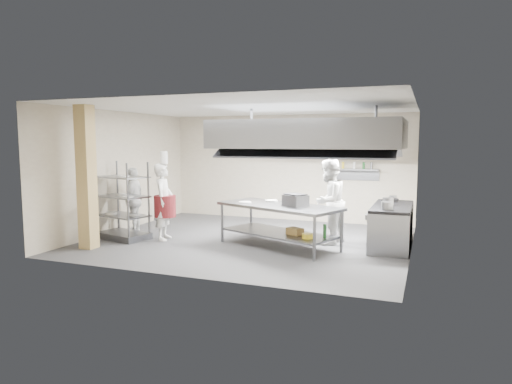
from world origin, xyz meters
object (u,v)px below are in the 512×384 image
at_px(cooking_range, 392,227).
at_px(griddle, 295,200).
at_px(island, 279,226).
at_px(chef_head, 164,202).
at_px(stockpot, 388,201).
at_px(chef_line, 329,202).
at_px(chef_plating, 134,200).
at_px(pass_rack, 123,201).

height_order(cooking_range, griddle, griddle).
distance_m(island, chef_head, 2.73).
distance_m(cooking_range, stockpot, 0.57).
height_order(chef_head, chef_line, chef_line).
height_order(island, chef_head, chef_head).
bearing_deg(stockpot, griddle, -153.84).
bearing_deg(griddle, island, -153.30).
relative_size(chef_line, chef_plating, 1.16).
xyz_separation_m(pass_rack, griddle, (4.00, 0.47, 0.13)).
xyz_separation_m(pass_rack, stockpot, (5.79, 1.35, 0.09)).
distance_m(cooking_range, griddle, 2.17).
height_order(island, griddle, griddle).
xyz_separation_m(cooking_range, chef_head, (-4.94, -1.11, 0.46)).
distance_m(pass_rack, chef_line, 4.70).
relative_size(pass_rack, cooking_range, 0.89).
bearing_deg(griddle, chef_line, 84.16).
bearing_deg(cooking_range, chef_plating, -173.83).
bearing_deg(griddle, stockpot, 58.41).
height_order(chef_plating, griddle, chef_plating).
relative_size(chef_head, stockpot, 7.65).
xyz_separation_m(chef_plating, griddle, (4.20, -0.23, 0.21)).
xyz_separation_m(island, chef_line, (0.93, 0.67, 0.48)).
xyz_separation_m(cooking_range, chef_line, (-1.33, -0.18, 0.52)).
relative_size(island, stockpot, 11.63).
bearing_deg(chef_head, cooking_range, -92.93).
relative_size(pass_rack, chef_plating, 1.10).
bearing_deg(chef_line, griddle, -22.42).
relative_size(cooking_range, griddle, 4.29).
bearing_deg(pass_rack, island, 22.05).
bearing_deg(chef_plating, cooking_range, 81.28).
relative_size(pass_rack, stockpot, 7.77).
height_order(chef_line, chef_plating, chef_line).
relative_size(chef_head, chef_plating, 1.08).
distance_m(pass_rack, chef_head, 0.97).
xyz_separation_m(griddle, stockpot, (1.79, 0.88, -0.04)).
relative_size(chef_plating, griddle, 3.47).
height_order(pass_rack, chef_plating, pass_rack).
height_order(cooking_range, chef_head, chef_head).
bearing_deg(chef_plating, chef_line, 80.80).
bearing_deg(island, pass_rack, -150.52).
height_order(pass_rack, chef_head, pass_rack).
bearing_deg(stockpot, island, -158.70).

